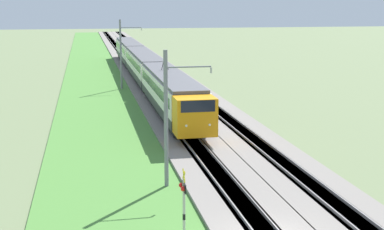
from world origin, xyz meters
The scene contains 9 objects.
ballast_main centered at (50.00, 0.00, 0.15)m, with size 240.00×4.40×0.30m.
ballast_adjacent centered at (50.00, -4.34, 0.15)m, with size 240.00×4.40×0.30m.
track_main centered at (50.00, 0.00, 0.16)m, with size 240.00×1.57×0.45m.
track_adjacent centered at (50.00, -4.34, 0.16)m, with size 240.00×1.57×0.45m.
grass_verge centered at (50.00, 5.89, 0.06)m, with size 240.00×8.09×0.12m.
passenger_train centered at (46.76, 0.00, 2.28)m, with size 64.58×2.88×4.90m.
crossing_signal_near centered at (0.59, 3.48, 2.00)m, with size 0.70×0.23×3.29m.
catenary_mast_near centered at (7.80, 3.01, 3.83)m, with size 0.22×2.56×7.38m.
catenary_mast_mid centered at (42.02, 3.01, 4.13)m, with size 0.22×2.56×7.98m.
Camera 1 is at (-19.17, 7.11, 9.66)m, focal length 50.00 mm.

